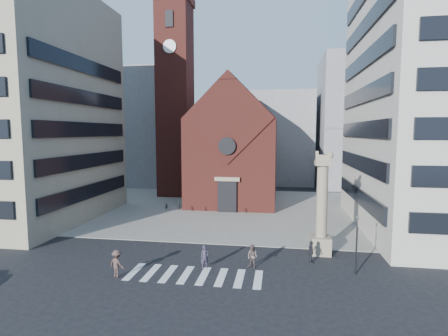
{
  "coord_description": "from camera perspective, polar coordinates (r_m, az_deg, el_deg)",
  "views": [
    {
      "loc": [
        6.36,
        -26.46,
        10.23
      ],
      "look_at": [
        0.97,
        8.0,
        6.63
      ],
      "focal_mm": 28.0,
      "sensor_mm": 36.0,
      "label": 1
    }
  ],
  "objects": [
    {
      "name": "scooter_2",
      "position": [
        46.33,
        -5.22,
        -6.31
      ],
      "size": [
        0.84,
        1.63,
        0.82
      ],
      "primitive_type": "imported",
      "rotation": [
        0.0,
        0.0,
        0.2
      ],
      "color": "black",
      "rests_on": "piazza"
    },
    {
      "name": "scooter_0",
      "position": [
        47.29,
        -9.36,
        -6.11
      ],
      "size": [
        0.84,
        1.63,
        0.82
      ],
      "primitive_type": "imported",
      "rotation": [
        0.0,
        0.0,
        0.2
      ],
      "color": "black",
      "rests_on": "piazza"
    },
    {
      "name": "bg_block_mid",
      "position": [
        71.48,
        8.63,
        4.84
      ],
      "size": [
        14.0,
        12.0,
        18.0
      ],
      "primitive_type": "cube",
      "color": "gray",
      "rests_on": "ground"
    },
    {
      "name": "pedestrian_3",
      "position": [
        26.64,
        -17.06,
        -14.7
      ],
      "size": [
        1.44,
        1.13,
        1.96
      ],
      "primitive_type": "imported",
      "rotation": [
        0.0,
        0.0,
        2.77
      ],
      "color": "#43312D",
      "rests_on": "ground"
    },
    {
      "name": "bg_block_right",
      "position": [
        70.25,
        21.92,
        6.91
      ],
      "size": [
        16.0,
        14.0,
        24.0
      ],
      "primitive_type": "cube",
      "color": "gray",
      "rests_on": "ground"
    },
    {
      "name": "building_left",
      "position": [
        47.53,
        -31.21,
        8.39
      ],
      "size": [
        18.0,
        20.0,
        26.0
      ],
      "primitive_type": "cube",
      "color": "gray",
      "rests_on": "ground"
    },
    {
      "name": "lion_column",
      "position": [
        30.45,
        15.66,
        -7.18
      ],
      "size": [
        1.63,
        1.6,
        8.68
      ],
      "color": "gray",
      "rests_on": "ground"
    },
    {
      "name": "ground",
      "position": [
        29.08,
        -4.48,
        -14.72
      ],
      "size": [
        120.0,
        120.0,
        0.0
      ],
      "primitive_type": "plane",
      "color": "black",
      "rests_on": "ground"
    },
    {
      "name": "scooter_3",
      "position": [
        45.93,
        -3.09,
        -6.34
      ],
      "size": [
        0.72,
        1.56,
        0.91
      ],
      "primitive_type": "imported",
      "rotation": [
        0.0,
        0.0,
        0.2
      ],
      "color": "black",
      "rests_on": "piazza"
    },
    {
      "name": "traffic_light",
      "position": [
        27.26,
        20.83,
        -11.44
      ],
      "size": [
        0.13,
        0.16,
        4.3
      ],
      "color": "black",
      "rests_on": "ground"
    },
    {
      "name": "scooter_5",
      "position": [
        45.34,
        1.26,
        -6.49
      ],
      "size": [
        0.72,
        1.56,
        0.91
      ],
      "primitive_type": "imported",
      "rotation": [
        0.0,
        0.0,
        0.2
      ],
      "color": "black",
      "rests_on": "piazza"
    },
    {
      "name": "zebra_crossing",
      "position": [
        26.25,
        -4.84,
        -17.05
      ],
      "size": [
        10.2,
        3.2,
        0.01
      ],
      "primitive_type": null,
      "color": "white",
      "rests_on": "ground"
    },
    {
      "name": "scooter_1",
      "position": [
        46.77,
        -7.32,
        -6.16
      ],
      "size": [
        0.72,
        1.56,
        0.91
      ],
      "primitive_type": "imported",
      "rotation": [
        0.0,
        0.0,
        0.2
      ],
      "color": "black",
      "rests_on": "piazza"
    },
    {
      "name": "pedestrian_1",
      "position": [
        27.22,
        4.67,
        -14.2
      ],
      "size": [
        1.08,
        1.02,
        1.77
      ],
      "primitive_type": "imported",
      "rotation": [
        0.0,
        0.0,
        -0.54
      ],
      "color": "brown",
      "rests_on": "ground"
    },
    {
      "name": "scooter_6",
      "position": [
        45.16,
        3.48,
        -6.61
      ],
      "size": [
        0.84,
        1.63,
        0.82
      ],
      "primitive_type": "imported",
      "rotation": [
        0.0,
        0.0,
        0.2
      ],
      "color": "black",
      "rests_on": "piazza"
    },
    {
      "name": "bg_block_left",
      "position": [
        71.51,
        -12.83,
        6.36
      ],
      "size": [
        16.0,
        14.0,
        22.0
      ],
      "primitive_type": "cube",
      "color": "gray",
      "rests_on": "ground"
    },
    {
      "name": "church",
      "position": [
        51.94,
        1.85,
        3.41
      ],
      "size": [
        12.0,
        16.65,
        18.0
      ],
      "color": "maroon",
      "rests_on": "ground"
    },
    {
      "name": "piazza",
      "position": [
        47.03,
        0.91,
        -6.64
      ],
      "size": [
        46.0,
        30.0,
        0.05
      ],
      "primitive_type": "cube",
      "color": "gray",
      "rests_on": "ground"
    },
    {
      "name": "campanile",
      "position": [
        57.13,
        -7.95,
        11.37
      ],
      "size": [
        5.5,
        5.5,
        31.2
      ],
      "color": "maroon",
      "rests_on": "ground"
    },
    {
      "name": "pedestrian_2",
      "position": [
        28.85,
        14.02,
        -13.19
      ],
      "size": [
        0.61,
        1.09,
        1.76
      ],
      "primitive_type": "imported",
      "rotation": [
        0.0,
        0.0,
        1.75
      ],
      "color": "#212328",
      "rests_on": "ground"
    },
    {
      "name": "scooter_4",
      "position": [
        45.61,
        -0.93,
        -6.48
      ],
      "size": [
        0.84,
        1.63,
        0.82
      ],
      "primitive_type": "imported",
      "rotation": [
        0.0,
        0.0,
        0.2
      ],
      "color": "black",
      "rests_on": "piazza"
    },
    {
      "name": "pedestrian_0",
      "position": [
        27.12,
        -3.16,
        -14.28
      ],
      "size": [
        0.76,
        0.66,
        1.76
      ],
      "primitive_type": "imported",
      "rotation": [
        0.0,
        0.0,
        0.45
      ],
      "color": "#2F2A3B",
      "rests_on": "ground"
    }
  ]
}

